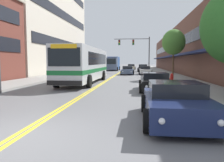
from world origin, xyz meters
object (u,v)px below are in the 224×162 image
object	(u,v)px
traffic_signal_mast	(137,47)
fire_hydrant	(172,79)
box_truck	(113,63)
street_lamp_left_near	(0,9)
car_champagne_parked_left_far	(83,72)
car_beige_moving_lead	(131,67)
car_navy_parked_right_foreground	(176,103)
car_dark_grey_moving_third	(131,67)
car_black_parked_right_mid	(155,82)
car_white_parked_right_far	(145,70)
car_slate_blue_moving_second	(128,71)
street_tree_right_mid	(174,42)
city_bus	(85,63)
car_charcoal_parked_right_end	(143,68)
car_silver_parked_left_near	(95,69)

from	to	relation	value
traffic_signal_mast	fire_hydrant	xyz separation A→B (m)	(2.90, -20.90, -3.94)
box_truck	street_lamp_left_near	bearing A→B (deg)	-94.61
car_champagne_parked_left_far	car_beige_moving_lead	xyz separation A→B (m)	(6.09, 24.59, 0.05)
car_navy_parked_right_foreground	car_beige_moving_lead	size ratio (longest dim) A/B	0.91
car_dark_grey_moving_third	car_black_parked_right_mid	bearing A→B (deg)	-86.41
box_truck	traffic_signal_mast	distance (m)	11.23
car_white_parked_right_far	traffic_signal_mast	world-z (taller)	traffic_signal_mast
box_truck	car_navy_parked_right_foreground	bearing A→B (deg)	-80.96
car_white_parked_right_far	car_slate_blue_moving_second	world-z (taller)	car_slate_blue_moving_second
box_truck	street_tree_right_mid	distance (m)	25.46
city_bus	car_black_parked_right_mid	bearing A→B (deg)	-39.82
car_charcoal_parked_right_end	car_dark_grey_moving_third	distance (m)	19.25
car_champagne_parked_left_far	traffic_signal_mast	bearing A→B (deg)	50.68
car_white_parked_right_far	car_silver_parked_left_near	bearing A→B (deg)	155.28
box_truck	street_lamp_left_near	distance (m)	36.35
car_charcoal_parked_right_end	box_truck	world-z (taller)	box_truck
car_white_parked_right_far	car_beige_moving_lead	xyz separation A→B (m)	(-2.69, 20.34, 0.02)
car_charcoal_parked_right_end	box_truck	bearing A→B (deg)	138.29
fire_hydrant	traffic_signal_mast	bearing A→B (deg)	97.91
city_bus	box_truck	xyz separation A→B (m)	(-0.47, 28.67, -0.20)
car_silver_parked_left_near	city_bus	bearing A→B (deg)	-81.70
car_charcoal_parked_right_end	fire_hydrant	world-z (taller)	car_charcoal_parked_right_end
car_dark_grey_moving_third	box_truck	bearing A→B (deg)	-105.10
car_silver_parked_left_near	car_black_parked_right_mid	xyz separation A→B (m)	(8.74, -23.39, -0.04)
street_tree_right_mid	fire_hydrant	distance (m)	7.78
car_silver_parked_left_near	car_dark_grey_moving_third	xyz separation A→B (m)	(5.79, 23.63, -0.04)
car_black_parked_right_mid	street_tree_right_mid	distance (m)	11.10
box_truck	street_tree_right_mid	xyz separation A→B (m)	(9.30, -23.57, 2.51)
box_truck	traffic_signal_mast	world-z (taller)	traffic_signal_mast
car_white_parked_right_far	city_bus	bearing A→B (deg)	-113.00
car_black_parked_right_mid	car_slate_blue_moving_second	distance (m)	18.56
car_champagne_parked_left_far	traffic_signal_mast	distance (m)	12.42
car_silver_parked_left_near	street_tree_right_mid	xyz separation A→B (m)	(11.50, -13.24, 3.49)
car_dark_grey_moving_third	box_truck	xyz separation A→B (m)	(-3.59, -13.30, 1.02)
traffic_signal_mast	street_tree_right_mid	xyz separation A→B (m)	(4.07, -14.07, -0.40)
car_charcoal_parked_right_end	car_dark_grey_moving_third	xyz separation A→B (m)	(-2.85, 19.04, -0.08)
car_navy_parked_right_foreground	fire_hydrant	xyz separation A→B (m)	(1.55, 10.94, -0.04)
car_white_parked_right_far	car_beige_moving_lead	distance (m)	20.52
car_slate_blue_moving_second	traffic_signal_mast	distance (m)	7.16
car_navy_parked_right_foreground	box_truck	bearing A→B (deg)	99.04
city_bus	street_lamp_left_near	distance (m)	8.78
car_beige_moving_lead	car_champagne_parked_left_far	bearing A→B (deg)	-103.91
car_black_parked_right_mid	car_dark_grey_moving_third	world-z (taller)	car_dark_grey_moving_third
car_white_parked_right_far	traffic_signal_mast	size ratio (longest dim) A/B	0.68
car_silver_parked_left_near	car_white_parked_right_far	bearing A→B (deg)	-24.72
car_beige_moving_lead	car_slate_blue_moving_second	distance (m)	21.34
car_navy_parked_right_foreground	street_tree_right_mid	xyz separation A→B (m)	(2.72, 17.78, 3.49)
car_champagne_parked_left_far	fire_hydrant	size ratio (longest dim) A/B	5.59
car_charcoal_parked_right_end	city_bus	bearing A→B (deg)	-104.57
car_silver_parked_left_near	car_navy_parked_right_foreground	distance (m)	32.23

